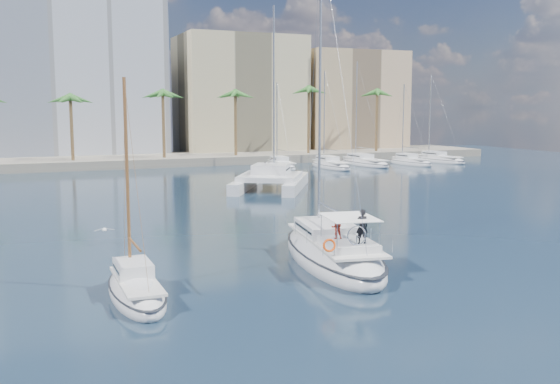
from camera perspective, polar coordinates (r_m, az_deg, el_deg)
name	(u,v)px	position (r m, az deg, el deg)	size (l,w,h in m)	color
ground	(277,259)	(34.48, -0.29, -6.12)	(160.00, 160.00, 0.00)	black
quay	(116,161)	(93.15, -14.74, 2.77)	(120.00, 14.00, 1.20)	gray
building_modern	(21,69)	(104.12, -22.60, 10.31)	(42.00, 16.00, 28.00)	white
building_beige	(240,97)	(106.78, -3.71, 8.66)	(20.00, 14.00, 20.00)	tan
building_tan_right	(349,103)	(113.09, 6.35, 8.07)	(18.00, 12.00, 18.00)	tan
palm_centre	(118,93)	(88.90, -14.59, 8.79)	(3.60, 3.60, 12.30)	brown
palm_right	(339,95)	(99.62, 5.39, 8.87)	(3.60, 3.60, 12.30)	brown
main_sloop	(332,253)	(33.61, 4.80, -5.56)	(6.01, 12.89, 18.40)	silver
small_sloop	(136,290)	(28.11, -13.02, -8.72)	(2.22, 7.06, 10.15)	silver
catamaran	(271,177)	(63.69, -0.85, 1.34)	(12.07, 14.27, 18.57)	silver
seagull	(104,230)	(38.86, -15.77, -3.34)	(1.19, 0.51, 0.22)	silver
moored_yacht_a	(281,169)	(84.95, 0.12, 2.16)	(2.72, 9.35, 11.90)	silver
moored_yacht_b	(331,168)	(85.89, 4.64, 2.19)	(3.14, 10.78, 13.72)	silver
moored_yacht_c	(364,165)	(90.76, 7.72, 2.45)	(3.55, 12.21, 15.54)	silver
moored_yacht_d	(410,165)	(92.55, 11.82, 2.45)	(2.72, 9.35, 11.90)	silver
moored_yacht_e	(439,162)	(97.95, 14.30, 2.66)	(3.14, 10.78, 13.72)	silver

